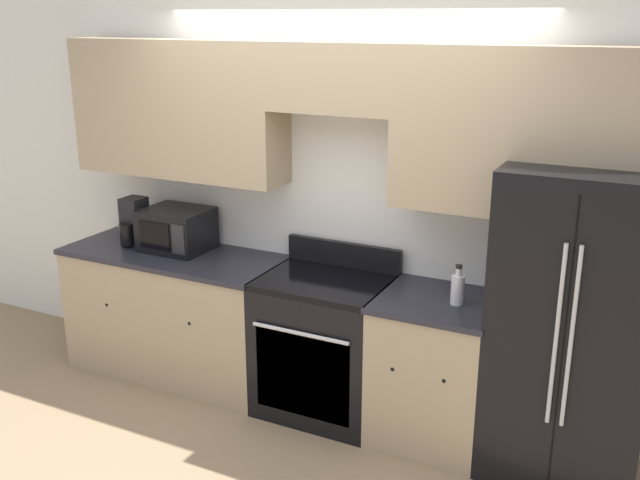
{
  "coord_description": "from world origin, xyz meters",
  "views": [
    {
      "loc": [
        1.85,
        -3.4,
        2.46
      ],
      "look_at": [
        -0.0,
        0.31,
        1.15
      ],
      "focal_mm": 40.0,
      "sensor_mm": 36.0,
      "label": 1
    }
  ],
  "objects_px": {
    "refrigerator": "(573,325)",
    "microwave": "(177,229)",
    "oven_range": "(324,345)",
    "bottle": "(458,289)"
  },
  "relations": [
    {
      "from": "refrigerator",
      "to": "microwave",
      "type": "xyz_separation_m",
      "value": [
        -2.65,
        0.03,
        0.18
      ]
    },
    {
      "from": "oven_range",
      "to": "refrigerator",
      "type": "distance_m",
      "value": 1.53
    },
    {
      "from": "microwave",
      "to": "bottle",
      "type": "relative_size",
      "value": 1.92
    },
    {
      "from": "refrigerator",
      "to": "bottle",
      "type": "height_order",
      "value": "refrigerator"
    },
    {
      "from": "microwave",
      "to": "bottle",
      "type": "bearing_deg",
      "value": -2.74
    },
    {
      "from": "refrigerator",
      "to": "microwave",
      "type": "bearing_deg",
      "value": 179.37
    },
    {
      "from": "oven_range",
      "to": "bottle",
      "type": "bearing_deg",
      "value": -1.43
    },
    {
      "from": "oven_range",
      "to": "microwave",
      "type": "bearing_deg",
      "value": 176.33
    },
    {
      "from": "oven_range",
      "to": "bottle",
      "type": "height_order",
      "value": "bottle"
    },
    {
      "from": "refrigerator",
      "to": "bottle",
      "type": "xyz_separation_m",
      "value": [
        -0.62,
        -0.07,
        0.13
      ]
    }
  ]
}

